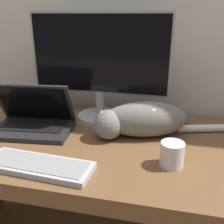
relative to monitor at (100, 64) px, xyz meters
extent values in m
cube|color=brown|center=(0.01, -0.21, -0.29)|extent=(1.58, 0.71, 0.06)
cylinder|color=#B2B2B7|center=(0.00, 0.00, -0.25)|extent=(0.21, 0.21, 0.02)
cylinder|color=#B2B2B7|center=(0.00, 0.00, -0.18)|extent=(0.04, 0.04, 0.12)
cube|color=#B2B2B7|center=(0.00, 0.00, 0.04)|extent=(0.63, 0.02, 0.36)
cube|color=black|center=(0.00, -0.01, 0.04)|extent=(0.61, 0.01, 0.34)
cube|color=#232326|center=(-0.24, -0.22, -0.25)|extent=(0.35, 0.24, 0.02)
cube|color=black|center=(-0.24, -0.20, -0.24)|extent=(0.28, 0.14, 0.00)
cube|color=#232326|center=(-0.25, -0.16, -0.15)|extent=(0.34, 0.14, 0.19)
cube|color=black|center=(-0.25, -0.17, -0.15)|extent=(0.30, 0.12, 0.16)
cube|color=#BCBCC1|center=(-0.08, -0.47, -0.25)|extent=(0.37, 0.14, 0.02)
cube|color=#939397|center=(-0.08, -0.47, -0.24)|extent=(0.34, 0.12, 0.00)
ellipsoid|color=gray|center=(0.23, -0.14, -0.19)|extent=(0.36, 0.22, 0.14)
ellipsoid|color=white|center=(0.24, -0.14, -0.15)|extent=(0.17, 0.14, 0.06)
sphere|color=gray|center=(0.09, -0.20, -0.20)|extent=(0.12, 0.12, 0.12)
cone|color=white|center=(0.06, -0.21, -0.15)|extent=(0.03, 0.03, 0.03)
cone|color=white|center=(0.11, -0.19, -0.15)|extent=(0.03, 0.03, 0.03)
cylinder|color=white|center=(0.45, -0.06, -0.25)|extent=(0.20, 0.08, 0.03)
cylinder|color=white|center=(0.34, -0.35, -0.22)|extent=(0.08, 0.08, 0.08)
cube|color=#2D6BB7|center=(0.37, 0.01, -0.24)|extent=(0.05, 0.05, 0.05)
camera|label=1|loc=(0.31, -1.13, 0.21)|focal=42.00mm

